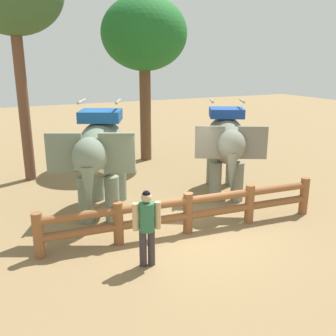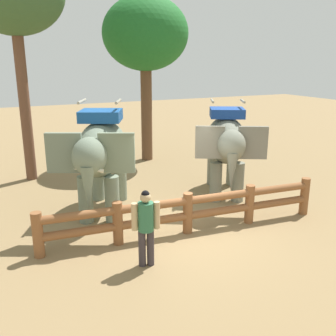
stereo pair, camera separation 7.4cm
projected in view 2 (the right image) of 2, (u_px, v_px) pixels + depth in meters
The scene contains 6 objects.
ground_plane at pixel (189, 234), 9.61m from camera, with size 60.00×60.00×0.00m, color olive.
log_fence at pixel (188, 210), 9.52m from camera, with size 7.32×0.88×1.05m.
elephant_near_left at pixel (101, 152), 10.43m from camera, with size 2.87×3.73×3.16m.
elephant_center at pixel (226, 143), 11.97m from camera, with size 2.82×3.52×3.01m.
tourist_woman_in_black at pixel (146, 223), 7.89m from camera, with size 0.58×0.40×1.68m.
tree_back_center at pixel (145, 35), 15.36m from camera, with size 3.47×3.47×6.69m.
Camera 2 is at (-4.26, -7.71, 4.22)m, focal length 40.95 mm.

